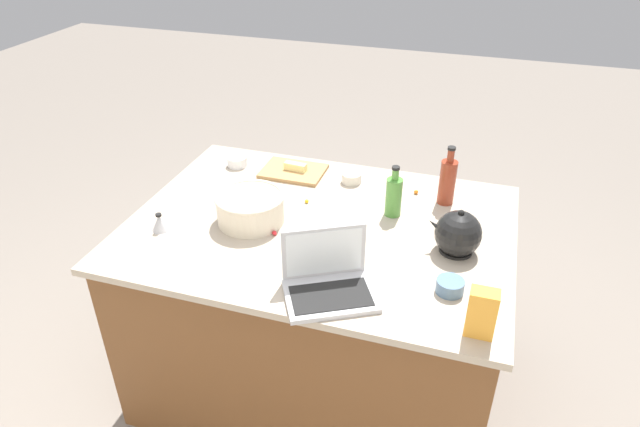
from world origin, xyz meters
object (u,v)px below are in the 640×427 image
at_px(bottle_olive, 394,196).
at_px(cutting_board, 293,171).
at_px(bottle_soy, 447,181).
at_px(ramekin_wide, 450,286).
at_px(ramekin_medium, 237,161).
at_px(laptop, 328,281).
at_px(kettle, 458,234).
at_px(candy_bag, 482,313).
at_px(kitchen_timer, 160,223).
at_px(mixing_bowl_large, 250,207).
at_px(butter_stick_left, 295,167).
at_px(ramekin_small, 352,178).

relative_size(bottle_olive, cutting_board, 0.77).
xyz_separation_m(bottle_soy, ramekin_wide, (-0.09, 0.62, -0.08)).
bearing_deg(ramekin_medium, ramekin_wide, 148.92).
distance_m(laptop, ramekin_wide, 0.43).
relative_size(laptop, bottle_soy, 1.40).
relative_size(bottle_olive, kettle, 1.07).
bearing_deg(cutting_board, candy_bag, 137.27).
relative_size(laptop, bottle_olive, 1.65).
height_order(laptop, candy_bag, laptop).
height_order(ramekin_wide, kitchen_timer, kitchen_timer).
bearing_deg(kitchen_timer, candy_bag, 170.03).
bearing_deg(kettle, mixing_bowl_large, 2.56).
height_order(cutting_board, ramekin_wide, ramekin_wide).
bearing_deg(butter_stick_left, ramekin_medium, 2.03).
relative_size(laptop, kettle, 1.77).
xyz_separation_m(mixing_bowl_large, butter_stick_left, (-0.03, -0.47, -0.03)).
bearing_deg(ramekin_wide, laptop, 17.32).
height_order(laptop, kitchen_timer, laptop).
bearing_deg(ramekin_small, mixing_bowl_large, 55.67).
bearing_deg(mixing_bowl_large, cutting_board, -92.51).
relative_size(laptop, ramekin_medium, 3.90).
height_order(ramekin_small, ramekin_medium, ramekin_medium).
distance_m(cutting_board, kitchen_timer, 0.73).
bearing_deg(cutting_board, bottle_olive, 156.31).
xyz_separation_m(bottle_olive, cutting_board, (0.54, -0.24, -0.08)).
distance_m(bottle_olive, butter_stick_left, 0.58).
distance_m(bottle_soy, ramekin_medium, 1.04).
height_order(laptop, ramekin_wide, laptop).
bearing_deg(ramekin_small, cutting_board, -1.17).
xyz_separation_m(ramekin_small, candy_bag, (-0.65, 0.86, 0.06)).
height_order(bottle_soy, butter_stick_left, bottle_soy).
xyz_separation_m(bottle_soy, candy_bag, (-0.20, 0.80, -0.02)).
relative_size(bottle_olive, ramekin_medium, 2.36).
height_order(ramekin_wide, candy_bag, candy_bag).
distance_m(bottle_soy, candy_bag, 0.83).
xyz_separation_m(kettle, ramekin_medium, (1.12, -0.42, -0.05)).
xyz_separation_m(bottle_olive, bottle_soy, (-0.20, -0.17, 0.02)).
distance_m(ramekin_wide, candy_bag, 0.22).
bearing_deg(candy_bag, bottle_soy, -75.91).
height_order(kettle, cutting_board, kettle).
bearing_deg(cutting_board, kettle, 152.45).
relative_size(kettle, ramekin_small, 2.31).
relative_size(ramekin_small, kitchen_timer, 1.20).
height_order(bottle_olive, kettle, bottle_olive).
bearing_deg(laptop, ramekin_wide, -162.68).
height_order(kettle, candy_bag, kettle).
distance_m(bottle_soy, ramekin_wide, 0.63).
bearing_deg(candy_bag, kitchen_timer, -9.97).
xyz_separation_m(bottle_olive, ramekin_medium, (0.83, -0.22, -0.07)).
height_order(laptop, mixing_bowl_large, laptop).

